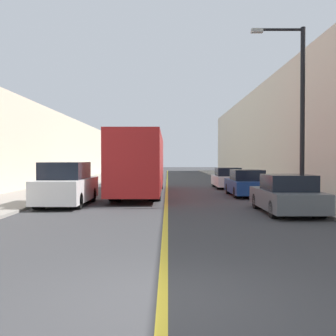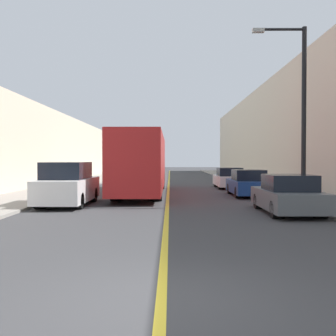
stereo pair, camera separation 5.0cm
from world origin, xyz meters
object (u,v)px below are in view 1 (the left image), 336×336
Objects in this scene: car_right_near at (288,196)px; car_right_mid at (248,184)px; car_right_far at (229,179)px; street_lamp_right at (300,104)px; parked_suv_left at (68,185)px; bus at (142,163)px.

car_right_mid reaches higher than car_right_near.
car_right_near is 13.20m from car_right_far.
street_lamp_right is (1.28, -4.76, 3.77)m from car_right_mid.
car_right_far is at bearing 97.29° from street_lamp_right.
car_right_mid is (-0.12, 7.03, 0.00)m from car_right_near.
parked_suv_left is at bearing -153.41° from car_right_mid.
car_right_far is at bearing 50.48° from parked_suv_left.
car_right_near reaches higher than car_right_far.
street_lamp_right reaches higher than car_right_near.
parked_suv_left is at bearing -129.52° from car_right_far.
bus is 9.77m from street_lamp_right.
parked_suv_left is 1.08× the size of car_right_mid.
street_lamp_right is (1.16, 2.27, 3.77)m from car_right_near.
car_right_far is (-0.12, 6.17, -0.00)m from car_right_mid.
car_right_near is at bearing -88.98° from car_right_far.
street_lamp_right reaches higher than bus.
bus is 2.80× the size of car_right_far.
street_lamp_right is (7.26, -6.01, 2.58)m from bus.
bus reaches higher than parked_suv_left.
parked_suv_left is 13.76m from car_right_far.
car_right_near is 4.55m from street_lamp_right.
car_right_near is (6.10, -8.28, -1.19)m from bus.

